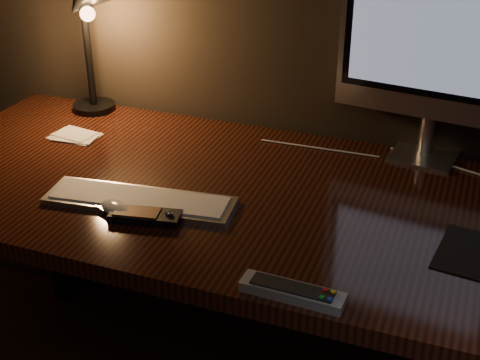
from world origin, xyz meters
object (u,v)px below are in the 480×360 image
(keyboard, at_px, (140,200))
(desk_lamp, at_px, (86,19))
(monitor, at_px, (439,42))
(media_remote, at_px, (145,216))
(desk, at_px, (235,221))
(mouse, at_px, (117,210))
(tv_remote, at_px, (292,292))

(keyboard, height_order, desk_lamp, desk_lamp)
(monitor, distance_m, desk_lamp, 0.93)
(media_remote, bearing_deg, desk, 57.63)
(mouse, height_order, tv_remote, tv_remote)
(desk, height_order, tv_remote, tv_remote)
(desk, distance_m, tv_remote, 0.51)
(keyboard, xyz_separation_m, tv_remote, (0.42, -0.20, 0.00))
(monitor, relative_size, tv_remote, 2.64)
(monitor, bearing_deg, mouse, -130.76)
(keyboard, bearing_deg, tv_remote, -33.05)
(keyboard, bearing_deg, desk_lamp, 124.72)
(desk, relative_size, keyboard, 3.76)
(mouse, relative_size, desk_lamp, 0.22)
(desk, xyz_separation_m, mouse, (-0.17, -0.26, 0.14))
(desk, xyz_separation_m, media_remote, (-0.10, -0.26, 0.14))
(media_remote, bearing_deg, desk_lamp, 119.90)
(mouse, bearing_deg, tv_remote, 5.02)
(keyboard, height_order, media_remote, media_remote)
(desk_lamp, bearing_deg, monitor, 18.45)
(desk, bearing_deg, monitor, 32.12)
(monitor, xyz_separation_m, keyboard, (-0.56, -0.46, -0.29))
(keyboard, height_order, mouse, mouse)
(desk_lamp, bearing_deg, tv_remote, -22.54)
(monitor, distance_m, media_remote, 0.79)
(tv_remote, bearing_deg, keyboard, 156.14)
(monitor, distance_m, keyboard, 0.78)
(monitor, relative_size, desk_lamp, 1.21)
(desk, height_order, monitor, monitor)
(desk, relative_size, monitor, 3.16)
(desk, relative_size, mouse, 17.58)
(monitor, xyz_separation_m, mouse, (-0.58, -0.52, -0.29))
(desk, height_order, media_remote, media_remote)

